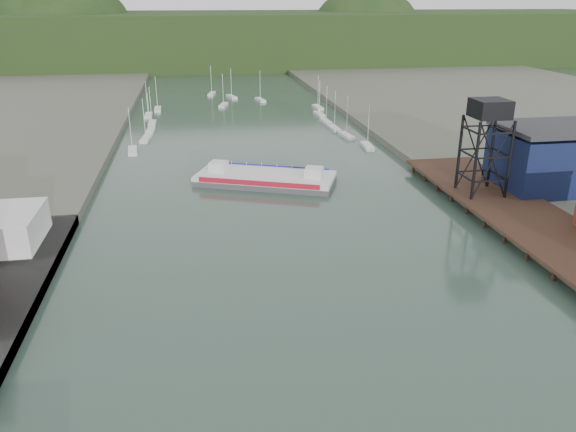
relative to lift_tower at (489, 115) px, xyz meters
name	(u,v)px	position (x,y,z in m)	size (l,w,h in m)	color
east_pier	(532,220)	(2.00, -13.00, -13.75)	(14.00, 70.00, 2.45)	black
lift_tower	(489,115)	(0.00, 0.00, 0.00)	(6.50, 6.50, 16.00)	black
blue_shed	(556,158)	(15.00, 2.00, -8.59)	(20.50, 14.50, 11.30)	#0B1433
marina_sailboats	(239,118)	(-34.92, 80.46, -15.30)	(57.71, 92.65, 0.90)	silver
distant_hills	(206,42)	(-38.98, 243.35, -5.27)	(500.00, 120.00, 80.00)	black
chain_ferry	(265,178)	(-35.04, 17.65, -14.56)	(28.28, 19.57, 3.78)	#474749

